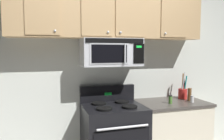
{
  "coord_description": "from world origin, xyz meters",
  "views": [
    {
      "loc": [
        -0.84,
        -2.27,
        1.6
      ],
      "look_at": [
        0.0,
        0.49,
        1.35
      ],
      "focal_mm": 36.51,
      "sensor_mm": 36.0,
      "label": 1
    }
  ],
  "objects_px": {
    "salt_shaker": "(192,99)",
    "pepper_mill": "(189,94)",
    "spice_jar": "(170,99)",
    "stove_range": "(114,139)",
    "utensil_crock_red": "(183,92)",
    "over_range_microwave": "(111,52)"
  },
  "relations": [
    {
      "from": "stove_range",
      "to": "utensil_crock_red",
      "type": "height_order",
      "value": "utensil_crock_red"
    },
    {
      "from": "spice_jar",
      "to": "salt_shaker",
      "type": "bearing_deg",
      "value": -5.37
    },
    {
      "from": "spice_jar",
      "to": "utensil_crock_red",
      "type": "bearing_deg",
      "value": 32.83
    },
    {
      "from": "salt_shaker",
      "to": "spice_jar",
      "type": "relative_size",
      "value": 0.81
    },
    {
      "from": "salt_shaker",
      "to": "pepper_mill",
      "type": "height_order",
      "value": "pepper_mill"
    },
    {
      "from": "stove_range",
      "to": "salt_shaker",
      "type": "height_order",
      "value": "stove_range"
    },
    {
      "from": "over_range_microwave",
      "to": "spice_jar",
      "type": "distance_m",
      "value": 1.0
    },
    {
      "from": "salt_shaker",
      "to": "pepper_mill",
      "type": "distance_m",
      "value": 0.11
    },
    {
      "from": "stove_range",
      "to": "utensil_crock_red",
      "type": "relative_size",
      "value": 2.89
    },
    {
      "from": "utensil_crock_red",
      "to": "over_range_microwave",
      "type": "bearing_deg",
      "value": -179.75
    },
    {
      "from": "stove_range",
      "to": "salt_shaker",
      "type": "distance_m",
      "value": 1.18
    },
    {
      "from": "over_range_microwave",
      "to": "pepper_mill",
      "type": "relative_size",
      "value": 4.31
    },
    {
      "from": "over_range_microwave",
      "to": "salt_shaker",
      "type": "height_order",
      "value": "over_range_microwave"
    },
    {
      "from": "pepper_mill",
      "to": "spice_jar",
      "type": "height_order",
      "value": "pepper_mill"
    },
    {
      "from": "utensil_crock_red",
      "to": "salt_shaker",
      "type": "xyz_separation_m",
      "value": [
        -0.02,
        -0.25,
        -0.05
      ]
    },
    {
      "from": "over_range_microwave",
      "to": "spice_jar",
      "type": "height_order",
      "value": "over_range_microwave"
    },
    {
      "from": "stove_range",
      "to": "pepper_mill",
      "type": "bearing_deg",
      "value": -1.22
    },
    {
      "from": "stove_range",
      "to": "over_range_microwave",
      "type": "height_order",
      "value": "over_range_microwave"
    },
    {
      "from": "over_range_microwave",
      "to": "utensil_crock_red",
      "type": "relative_size",
      "value": 1.96
    },
    {
      "from": "over_range_microwave",
      "to": "pepper_mill",
      "type": "xyz_separation_m",
      "value": [
        1.1,
        -0.14,
        -0.59
      ]
    },
    {
      "from": "utensil_crock_red",
      "to": "pepper_mill",
      "type": "xyz_separation_m",
      "value": [
        0.01,
        -0.14,
        -0.0
      ]
    },
    {
      "from": "stove_range",
      "to": "spice_jar",
      "type": "height_order",
      "value": "stove_range"
    }
  ]
}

